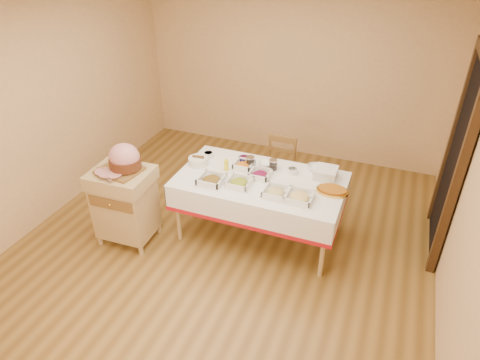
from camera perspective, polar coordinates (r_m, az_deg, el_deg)
name	(u,v)px	position (r m, az deg, el deg)	size (l,w,h in m)	color
room_shell	(223,141)	(4.25, -2.26, 5.18)	(5.00, 5.00, 5.00)	brown
doorway	(457,157)	(4.89, 26.95, 2.81)	(0.09, 1.10, 2.20)	black
dining_table	(260,191)	(4.75, 2.68, -1.52)	(1.82, 1.02, 0.76)	tan
butcher_cart	(125,202)	(4.90, -15.09, -2.80)	(0.65, 0.55, 0.90)	tan
dining_chair	(278,170)	(5.46, 5.10, 1.31)	(0.40, 0.38, 0.87)	brown
ham_on_board	(124,160)	(4.64, -15.23, 2.61)	(0.47, 0.45, 0.31)	brown
serving_dish_a	(212,180)	(4.58, -3.81, 0.02)	(0.27, 0.26, 0.11)	white
serving_dish_b	(239,182)	(4.53, -0.11, -0.33)	(0.25, 0.25, 0.10)	white
serving_dish_c	(276,192)	(4.39, 4.80, -1.62)	(0.25, 0.25, 0.10)	white
serving_dish_d	(300,197)	(4.34, 7.95, -2.24)	(0.27, 0.27, 0.10)	white
serving_dish_e	(244,165)	(4.86, 0.52, 2.02)	(0.22, 0.21, 0.10)	white
serving_dish_f	(260,174)	(4.68, 2.71, 0.76)	(0.23, 0.22, 0.11)	white
small_bowl_left	(208,154)	(5.10, -4.24, 3.43)	(0.12, 0.12, 0.06)	white
small_bowl_mid	(244,159)	(4.99, 0.55, 2.85)	(0.13, 0.13, 0.05)	navy
small_bowl_right	(293,171)	(4.78, 7.02, 1.25)	(0.12, 0.12, 0.06)	white
bowl_white_imported	(265,164)	(4.92, 3.29, 2.16)	(0.15, 0.15, 0.04)	white
bowl_small_imported	(315,167)	(4.89, 9.94, 1.66)	(0.17, 0.17, 0.05)	white
preserve_jar_left	(250,162)	(4.86, 1.39, 2.37)	(0.10, 0.10, 0.13)	silver
preserve_jar_right	(273,165)	(4.83, 4.44, 2.00)	(0.10, 0.10, 0.12)	silver
mustard_bottle	(226,165)	(4.79, -1.84, 2.07)	(0.05, 0.05, 0.16)	yellow
bread_basket	(198,161)	(4.94, -5.57, 2.56)	(0.23, 0.23, 0.10)	white
plate_stack	(326,173)	(4.74, 11.35, 0.91)	(0.24, 0.24, 0.12)	white
brass_platter	(332,190)	(4.53, 12.21, -1.37)	(0.34, 0.24, 0.04)	gold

